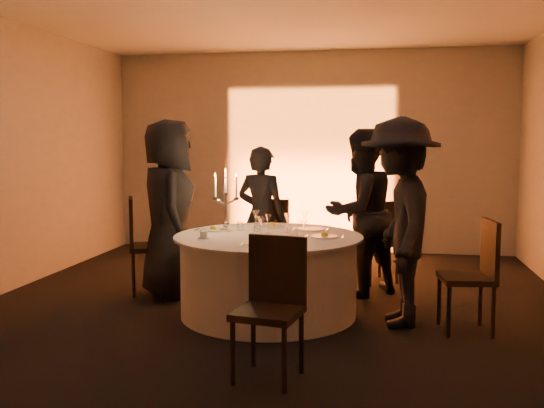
% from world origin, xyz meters
% --- Properties ---
extents(floor, '(7.00, 7.00, 0.00)m').
position_xyz_m(floor, '(0.00, 0.00, 0.00)').
color(floor, black).
rests_on(floor, ground).
extents(wall_back, '(7.00, 0.00, 7.00)m').
position_xyz_m(wall_back, '(0.00, 3.50, 1.50)').
color(wall_back, '#A9A39D').
rests_on(wall_back, floor).
extents(wall_front, '(7.00, 0.00, 7.00)m').
position_xyz_m(wall_front, '(0.00, -3.50, 1.50)').
color(wall_front, '#A9A39D').
rests_on(wall_front, floor).
extents(uplighter_fixture, '(0.25, 0.12, 0.10)m').
position_xyz_m(uplighter_fixture, '(0.00, 3.20, 0.05)').
color(uplighter_fixture, black).
rests_on(uplighter_fixture, floor).
extents(banquet_table, '(1.80, 1.80, 0.77)m').
position_xyz_m(banquet_table, '(0.00, 0.00, 0.38)').
color(banquet_table, black).
rests_on(banquet_table, floor).
extents(chair_left, '(0.61, 0.61, 1.05)m').
position_xyz_m(chair_left, '(-1.51, 0.58, 0.60)').
color(chair_left, black).
rests_on(chair_left, floor).
extents(chair_back_left, '(0.48, 0.48, 0.97)m').
position_xyz_m(chair_back_left, '(-0.22, 1.59, 0.55)').
color(chair_back_left, black).
rests_on(chair_back_left, floor).
extents(chair_back_right, '(0.59, 0.59, 0.98)m').
position_xyz_m(chair_back_right, '(1.05, 1.47, 0.55)').
color(chair_back_right, black).
rests_on(chair_back_right, floor).
extents(chair_right, '(0.48, 0.48, 0.99)m').
position_xyz_m(chair_right, '(1.88, -0.21, 0.56)').
color(chair_right, black).
rests_on(chair_right, floor).
extents(chair_front, '(0.50, 0.50, 0.99)m').
position_xyz_m(chair_front, '(0.30, -1.50, 0.56)').
color(chair_front, black).
rests_on(chair_front, floor).
extents(guest_left, '(0.92, 1.09, 1.89)m').
position_xyz_m(guest_left, '(-1.17, 0.51, 0.95)').
color(guest_left, black).
rests_on(guest_left, floor).
extents(guest_back_left, '(0.66, 0.52, 1.61)m').
position_xyz_m(guest_back_left, '(-0.29, 1.14, 0.80)').
color(guest_back_left, black).
rests_on(guest_back_left, floor).
extents(guest_back_right, '(1.10, 1.09, 1.80)m').
position_xyz_m(guest_back_right, '(0.84, 0.91, 0.90)').
color(guest_back_right, black).
rests_on(guest_back_right, floor).
extents(guest_right, '(0.80, 1.27, 1.88)m').
position_xyz_m(guest_right, '(1.22, -0.10, 0.94)').
color(guest_right, black).
rests_on(guest_right, floor).
extents(plate_left, '(0.36, 0.28, 0.08)m').
position_xyz_m(plate_left, '(-0.60, 0.21, 0.79)').
color(plate_left, white).
rests_on(plate_left, banquet_table).
extents(plate_back_left, '(0.36, 0.27, 0.08)m').
position_xyz_m(plate_back_left, '(-0.06, 0.53, 0.79)').
color(plate_back_left, white).
rests_on(plate_back_left, banquet_table).
extents(plate_back_right, '(0.35, 0.29, 0.01)m').
position_xyz_m(plate_back_right, '(0.36, 0.43, 0.78)').
color(plate_back_right, white).
rests_on(plate_back_right, banquet_table).
extents(plate_right, '(0.36, 0.26, 0.08)m').
position_xyz_m(plate_right, '(0.54, -0.03, 0.79)').
color(plate_right, white).
rests_on(plate_right, banquet_table).
extents(plate_front, '(0.36, 0.26, 0.01)m').
position_xyz_m(plate_front, '(0.05, -0.55, 0.78)').
color(plate_front, white).
rests_on(plate_front, banquet_table).
extents(coffee_cup, '(0.11, 0.11, 0.07)m').
position_xyz_m(coffee_cup, '(-0.56, -0.29, 0.80)').
color(coffee_cup, white).
rests_on(coffee_cup, banquet_table).
extents(candelabra, '(0.27, 0.13, 0.63)m').
position_xyz_m(candelabra, '(-0.47, 0.20, 0.99)').
color(candelabra, silver).
rests_on(candelabra, banquet_table).
extents(wine_glass_a, '(0.07, 0.07, 0.19)m').
position_xyz_m(wine_glass_a, '(-0.02, -0.22, 0.91)').
color(wine_glass_a, white).
rests_on(wine_glass_a, banquet_table).
extents(wine_glass_b, '(0.07, 0.07, 0.19)m').
position_xyz_m(wine_glass_b, '(-0.20, 0.36, 0.91)').
color(wine_glass_b, white).
rests_on(wine_glass_b, banquet_table).
extents(wine_glass_c, '(0.07, 0.07, 0.19)m').
position_xyz_m(wine_glass_c, '(0.15, 0.19, 0.91)').
color(wine_glass_c, white).
rests_on(wine_glass_c, banquet_table).
extents(wine_glass_d, '(0.07, 0.07, 0.19)m').
position_xyz_m(wine_glass_d, '(-0.06, -0.08, 0.91)').
color(wine_glass_d, white).
rests_on(wine_glass_d, banquet_table).
extents(wine_glass_e, '(0.07, 0.07, 0.19)m').
position_xyz_m(wine_glass_e, '(0.30, 0.38, 0.91)').
color(wine_glass_e, white).
rests_on(wine_glass_e, banquet_table).
extents(wine_glass_f, '(0.07, 0.07, 0.19)m').
position_xyz_m(wine_glass_f, '(0.37, -0.26, 0.91)').
color(wine_glass_f, white).
rests_on(wine_glass_f, banquet_table).
extents(wine_glass_g, '(0.07, 0.07, 0.19)m').
position_xyz_m(wine_glass_g, '(-0.20, 0.44, 0.91)').
color(wine_glass_g, white).
rests_on(wine_glass_g, banquet_table).
extents(wine_glass_h, '(0.07, 0.07, 0.19)m').
position_xyz_m(wine_glass_h, '(-0.02, 0.10, 0.91)').
color(wine_glass_h, white).
rests_on(wine_glass_h, banquet_table).
extents(tumbler_a, '(0.07, 0.07, 0.09)m').
position_xyz_m(tumbler_a, '(0.27, -0.11, 0.82)').
color(tumbler_a, white).
rests_on(tumbler_a, banquet_table).
extents(tumbler_b, '(0.07, 0.07, 0.09)m').
position_xyz_m(tumbler_b, '(-0.34, 0.28, 0.82)').
color(tumbler_b, white).
rests_on(tumbler_b, banquet_table).
extents(tumbler_c, '(0.07, 0.07, 0.09)m').
position_xyz_m(tumbler_c, '(-0.16, 0.23, 0.82)').
color(tumbler_c, white).
rests_on(tumbler_c, banquet_table).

